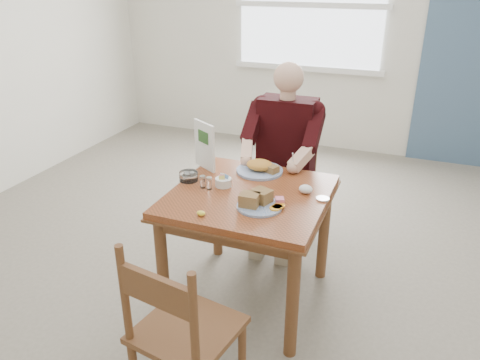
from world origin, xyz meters
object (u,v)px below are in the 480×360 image
at_px(diner, 284,145).
at_px(far_plate, 261,168).
at_px(chair_far, 286,182).
at_px(near_plate, 259,201).
at_px(chair_near, 181,334).
at_px(table, 249,209).

distance_m(diner, far_plate, 0.40).
xyz_separation_m(chair_far, near_plate, (0.11, -0.95, 0.30)).
height_order(diner, far_plate, diner).
height_order(chair_near, near_plate, chair_near).
bearing_deg(diner, table, -90.00).
bearing_deg(table, far_plate, 96.99).
bearing_deg(diner, chair_far, 90.01).
distance_m(table, far_plate, 0.35).
height_order(chair_far, chair_near, same).
relative_size(diner, far_plate, 3.48).
relative_size(diner, near_plate, 4.88).
bearing_deg(diner, far_plate, -95.56).
height_order(diner, near_plate, diner).
distance_m(table, diner, 0.73).
distance_m(chair_near, diner, 1.67).
xyz_separation_m(diner, near_plate, (0.11, -0.86, -0.03)).
distance_m(table, near_plate, 0.23).
bearing_deg(chair_far, near_plate, -83.45).
bearing_deg(chair_far, chair_near, -89.18).
bearing_deg(far_plate, table, -83.01).
height_order(chair_far, near_plate, chair_far).
bearing_deg(far_plate, chair_far, 85.46).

